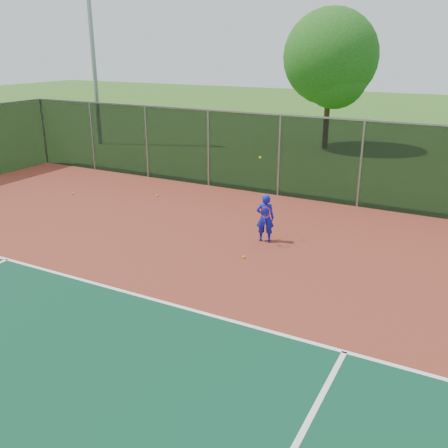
# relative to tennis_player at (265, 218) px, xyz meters

# --- Properties ---
(ground) EXTENTS (120.00, 120.00, 0.00)m
(ground) POSITION_rel_tennis_player_xyz_m (1.55, -7.44, -0.73)
(ground) COLOR #2C5819
(ground) RESTS_ON ground
(court_apron) EXTENTS (30.00, 20.00, 0.02)m
(court_apron) POSITION_rel_tennis_player_xyz_m (1.55, -5.44, -0.72)
(court_apron) COLOR maroon
(court_apron) RESTS_ON ground
(fence_back) EXTENTS (30.00, 0.06, 3.03)m
(fence_back) POSITION_rel_tennis_player_xyz_m (1.55, 4.56, 0.84)
(fence_back) COLOR black
(fence_back) RESTS_ON court_apron
(tennis_player) EXTENTS (0.60, 0.66, 2.44)m
(tennis_player) POSITION_rel_tennis_player_xyz_m (0.00, 0.00, 0.00)
(tennis_player) COLOR #1216AD
(tennis_player) RESTS_ON court_apron
(practice_ball_0) EXTENTS (0.07, 0.07, 0.07)m
(practice_ball_0) POSITION_rel_tennis_player_xyz_m (-8.34, 0.96, -0.67)
(practice_ball_0) COLOR #B6CE18
(practice_ball_0) RESTS_ON court_apron
(practice_ball_1) EXTENTS (0.07, 0.07, 0.07)m
(practice_ball_1) POSITION_rel_tennis_player_xyz_m (0.02, -1.41, -0.67)
(practice_ball_1) COLOR #B6CE18
(practice_ball_1) RESTS_ON court_apron
(practice_ball_3) EXTENTS (0.07, 0.07, 0.07)m
(practice_ball_3) POSITION_rel_tennis_player_xyz_m (-5.38, 2.27, -0.67)
(practice_ball_3) COLOR #B6CE18
(practice_ball_3) RESTS_ON court_apron
(floodlight_nw) EXTENTS (0.90, 0.40, 12.41)m
(floodlight_nw) POSITION_rel_tennis_player_xyz_m (-14.60, 9.68, 6.26)
(floodlight_nw) COLOR gray
(floodlight_nw) RESTS_ON ground
(tree_back_left) EXTENTS (4.97, 4.97, 7.31)m
(tree_back_left) POSITION_rel_tennis_player_xyz_m (-2.62, 14.46, 3.86)
(tree_back_left) COLOR #331F12
(tree_back_left) RESTS_ON ground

